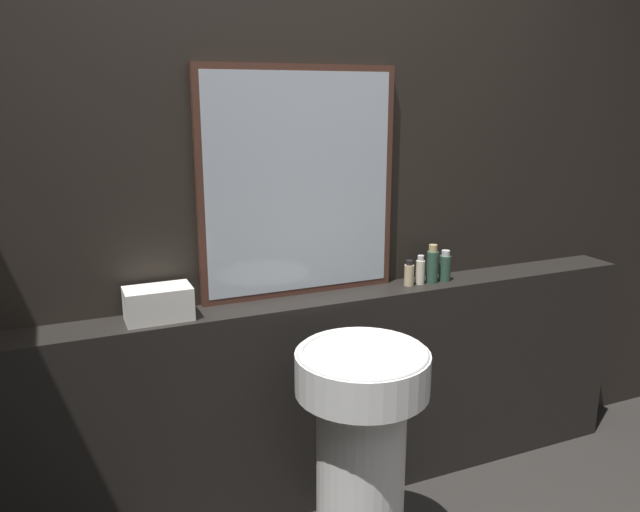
{
  "coord_description": "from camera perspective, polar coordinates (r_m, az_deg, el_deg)",
  "views": [
    {
      "loc": [
        -0.92,
        -0.74,
        1.67
      ],
      "look_at": [
        -0.03,
        1.32,
        1.09
      ],
      "focal_mm": 35.0,
      "sensor_mm": 36.0,
      "label": 1
    }
  ],
  "objects": [
    {
      "name": "mirror",
      "position": [
        2.42,
        -1.9,
        6.61
      ],
      "size": [
        0.8,
        0.03,
        0.89
      ],
      "color": "#47281E",
      "rests_on": "vanity_counter"
    },
    {
      "name": "shampoo_bottle",
      "position": [
        2.64,
        8.15,
        -1.63
      ],
      "size": [
        0.04,
        0.04,
        0.11
      ],
      "color": "#C6B284",
      "rests_on": "vanity_counter"
    },
    {
      "name": "towel_stack",
      "position": [
        2.29,
        -14.56,
        -4.22
      ],
      "size": [
        0.23,
        0.13,
        0.12
      ],
      "color": "silver",
      "rests_on": "vanity_counter"
    },
    {
      "name": "body_wash_bottle",
      "position": [
        2.73,
        11.36,
        -0.97
      ],
      "size": [
        0.05,
        0.05,
        0.13
      ],
      "color": "#2D4C3D",
      "rests_on": "vanity_counter"
    },
    {
      "name": "pedestal_sink",
      "position": [
        2.25,
        3.77,
        -16.99
      ],
      "size": [
        0.45,
        0.45,
        0.85
      ],
      "color": "white",
      "rests_on": "ground_plane"
    },
    {
      "name": "conditioner_bottle",
      "position": [
        2.66,
        9.16,
        -1.35
      ],
      "size": [
        0.04,
        0.04,
        0.12
      ],
      "color": "beige",
      "rests_on": "vanity_counter"
    },
    {
      "name": "vanity_counter",
      "position": [
        2.64,
        -0.28,
        -13.08
      ],
      "size": [
        2.99,
        0.19,
        0.89
      ],
      "color": "black",
      "rests_on": "ground_plane"
    },
    {
      "name": "lotion_bottle",
      "position": [
        2.69,
        10.23,
        -0.82
      ],
      "size": [
        0.05,
        0.05,
        0.17
      ],
      "color": "#2D4C3D",
      "rests_on": "vanity_counter"
    },
    {
      "name": "wall_back",
      "position": [
        2.49,
        -1.45,
        4.86
      ],
      "size": [
        8.0,
        0.06,
        2.5
      ],
      "color": "black",
      "rests_on": "ground_plane"
    }
  ]
}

